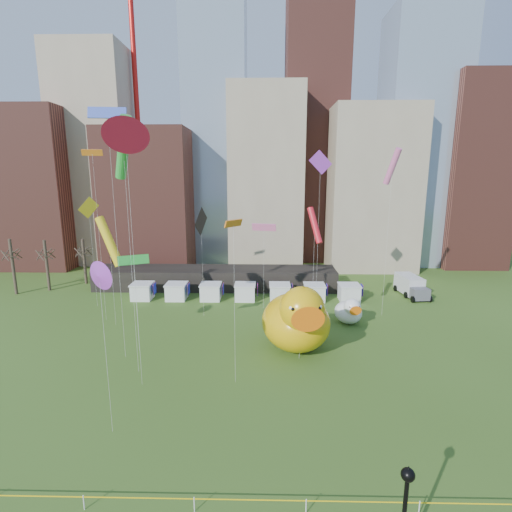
{
  "coord_description": "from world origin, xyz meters",
  "views": [
    {
      "loc": [
        3.68,
        -17.38,
        17.8
      ],
      "look_at": [
        3.11,
        10.05,
        12.0
      ],
      "focal_mm": 27.0,
      "sensor_mm": 36.0,
      "label": 1
    }
  ],
  "objects_px": {
    "box_truck": "(411,286)",
    "seahorse_purple": "(306,314)",
    "lamppost": "(405,511)",
    "seahorse_green": "(301,306)",
    "big_duck": "(297,319)",
    "small_duck": "(349,311)"
  },
  "relations": [
    {
      "from": "box_truck",
      "to": "seahorse_purple",
      "type": "bearing_deg",
      "value": -140.64
    },
    {
      "from": "lamppost",
      "to": "box_truck",
      "type": "height_order",
      "value": "lamppost"
    },
    {
      "from": "seahorse_green",
      "to": "seahorse_purple",
      "type": "xyz_separation_m",
      "value": [
        0.91,
        2.85,
        -1.87
      ]
    },
    {
      "from": "big_duck",
      "to": "lamppost",
      "type": "relative_size",
      "value": 1.75
    },
    {
      "from": "seahorse_purple",
      "to": "big_duck",
      "type": "bearing_deg",
      "value": -130.37
    },
    {
      "from": "big_duck",
      "to": "lamppost",
      "type": "bearing_deg",
      "value": -90.85
    },
    {
      "from": "small_duck",
      "to": "lamppost",
      "type": "relative_size",
      "value": 0.81
    },
    {
      "from": "seahorse_green",
      "to": "small_duck",
      "type": "bearing_deg",
      "value": 56.78
    },
    {
      "from": "big_duck",
      "to": "seahorse_green",
      "type": "bearing_deg",
      "value": -93.23
    },
    {
      "from": "lamppost",
      "to": "small_duck",
      "type": "bearing_deg",
      "value": 82.07
    },
    {
      "from": "seahorse_purple",
      "to": "box_truck",
      "type": "relative_size",
      "value": 0.71
    },
    {
      "from": "small_duck",
      "to": "seahorse_green",
      "type": "height_order",
      "value": "seahorse_green"
    },
    {
      "from": "big_duck",
      "to": "seahorse_green",
      "type": "height_order",
      "value": "big_duck"
    },
    {
      "from": "big_duck",
      "to": "small_duck",
      "type": "bearing_deg",
      "value": 39.38
    },
    {
      "from": "small_duck",
      "to": "seahorse_green",
      "type": "bearing_deg",
      "value": -134.22
    },
    {
      "from": "box_truck",
      "to": "seahorse_green",
      "type": "bearing_deg",
      "value": -137.87
    },
    {
      "from": "seahorse_purple",
      "to": "lamppost",
      "type": "bearing_deg",
      "value": -80.74
    },
    {
      "from": "seahorse_green",
      "to": "lamppost",
      "type": "distance_m",
      "value": 21.28
    },
    {
      "from": "seahorse_purple",
      "to": "box_truck",
      "type": "xyz_separation_m",
      "value": [
        17.64,
        17.97,
        -2.07
      ]
    },
    {
      "from": "seahorse_purple",
      "to": "seahorse_green",
      "type": "bearing_deg",
      "value": -102.55
    },
    {
      "from": "seahorse_green",
      "to": "lamppost",
      "type": "bearing_deg",
      "value": -79.91
    },
    {
      "from": "seahorse_purple",
      "to": "lamppost",
      "type": "xyz_separation_m",
      "value": [
        1.7,
        -23.89,
        -0.03
      ]
    }
  ]
}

